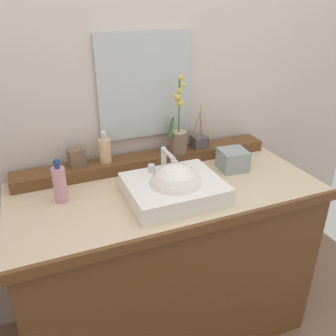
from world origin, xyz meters
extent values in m
cube|color=#80604C|center=(0.00, 0.00, -0.05)|extent=(2.91, 3.83, 0.10)
cube|color=beige|center=(0.00, 0.43, 1.35)|extent=(2.91, 0.20, 2.69)
cube|color=brown|center=(0.00, 0.00, 0.42)|extent=(1.37, 0.63, 0.84)
cube|color=beige|center=(0.00, 0.00, 0.85)|extent=(1.39, 0.65, 0.04)
cube|color=brown|center=(0.00, -0.33, 0.85)|extent=(1.39, 0.02, 0.04)
cube|color=brown|center=(0.00, 0.25, 0.90)|extent=(1.31, 0.13, 0.06)
cube|color=white|center=(0.00, -0.09, 0.91)|extent=(0.40, 0.34, 0.08)
sphere|color=white|center=(0.00, -0.11, 0.91)|extent=(0.24, 0.24, 0.24)
cylinder|color=silver|center=(0.00, 0.03, 1.00)|extent=(0.02, 0.02, 0.10)
cylinder|color=silver|center=(0.00, -0.03, 1.05)|extent=(0.02, 0.11, 0.02)
sphere|color=silver|center=(0.00, 0.03, 1.05)|extent=(0.03, 0.03, 0.03)
cylinder|color=silver|center=(-0.06, 0.03, 0.97)|extent=(0.03, 0.03, 0.04)
cylinder|color=silver|center=(0.05, 0.03, 0.97)|extent=(0.03, 0.03, 0.04)
cylinder|color=brown|center=(0.16, 0.23, 0.98)|extent=(0.09, 0.09, 0.11)
cylinder|color=tan|center=(0.16, 0.23, 1.03)|extent=(0.08, 0.08, 0.01)
cylinder|color=#476B38|center=(0.16, 0.23, 1.17)|extent=(0.01, 0.01, 0.27)
ellipsoid|color=#387033|center=(0.12, 0.22, 1.05)|extent=(0.04, 0.04, 0.10)
ellipsoid|color=#387033|center=(0.15, 0.28, 1.05)|extent=(0.04, 0.04, 0.11)
sphere|color=gold|center=(0.17, 0.22, 1.19)|extent=(0.04, 0.04, 0.04)
sphere|color=gold|center=(0.15, 0.22, 1.22)|extent=(0.03, 0.03, 0.03)
sphere|color=gold|center=(0.16, 0.23, 1.25)|extent=(0.03, 0.03, 0.03)
sphere|color=gold|center=(0.18, 0.22, 1.28)|extent=(0.02, 0.02, 0.02)
sphere|color=gold|center=(0.17, 0.22, 1.31)|extent=(0.03, 0.03, 0.03)
cylinder|color=#DCB789|center=(-0.21, 0.26, 0.99)|extent=(0.06, 0.06, 0.11)
cylinder|color=silver|center=(-0.21, 0.26, 1.05)|extent=(0.02, 0.02, 0.02)
cylinder|color=silver|center=(-0.21, 0.26, 1.07)|extent=(0.03, 0.03, 0.02)
cylinder|color=silver|center=(-0.21, 0.24, 1.08)|extent=(0.01, 0.03, 0.01)
cube|color=#534E4F|center=(0.30, 0.25, 0.96)|extent=(0.08, 0.08, 0.06)
cylinder|color=#9E7A4C|center=(0.30, 0.25, 1.05)|extent=(0.02, 0.01, 0.14)
cylinder|color=#9E7A4C|center=(0.30, 0.26, 1.06)|extent=(0.02, 0.03, 0.16)
cylinder|color=#9E7A4C|center=(0.29, 0.27, 1.05)|extent=(0.02, 0.05, 0.15)
cylinder|color=#9E7A4C|center=(0.27, 0.25, 1.05)|extent=(0.05, 0.00, 0.15)
cylinder|color=#9E7A4C|center=(0.28, 0.22, 1.06)|extent=(0.04, 0.06, 0.17)
cylinder|color=#9E7A4C|center=(0.31, 0.22, 1.07)|extent=(0.03, 0.06, 0.19)
cube|color=brown|center=(-0.35, 0.27, 0.97)|extent=(0.08, 0.07, 0.08)
cylinder|color=#CE92A6|center=(-0.45, 0.06, 0.95)|extent=(0.06, 0.06, 0.15)
cylinder|color=navy|center=(-0.45, 0.06, 1.04)|extent=(0.02, 0.02, 0.02)
cylinder|color=navy|center=(-0.45, 0.06, 1.05)|extent=(0.03, 0.03, 0.02)
cylinder|color=navy|center=(-0.45, 0.04, 1.06)|extent=(0.01, 0.03, 0.01)
cube|color=#8C999A|center=(0.38, 0.05, 0.92)|extent=(0.14, 0.14, 0.10)
cube|color=silver|center=(0.02, 0.32, 1.26)|extent=(0.48, 0.02, 0.50)
camera|label=1|loc=(-0.53, -1.30, 1.65)|focal=37.63mm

